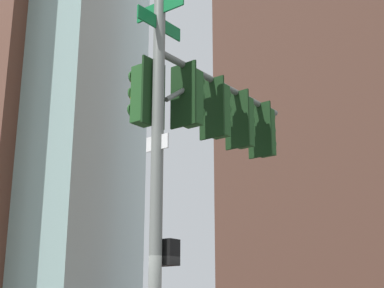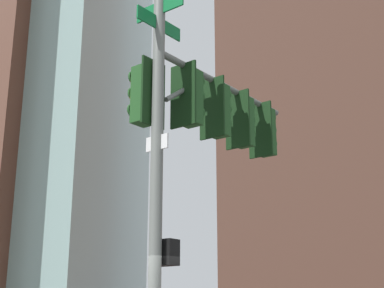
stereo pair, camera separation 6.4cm
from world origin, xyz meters
name	(u,v)px [view 2 (the right image)]	position (x,y,z in m)	size (l,w,h in m)	color
signal_pole_assembly	(203,129)	(0.83, -1.10, 4.84)	(3.75, 2.72, 6.94)	slate
building_brick_farside	(65,147)	(55.04, 19.36, 20.63)	(16.51, 17.19, 41.26)	#4C3328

